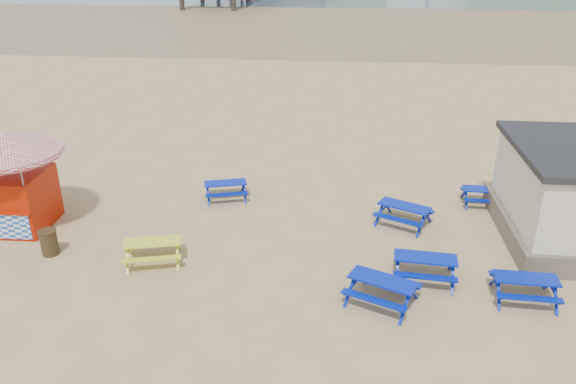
# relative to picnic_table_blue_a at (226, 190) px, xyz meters

# --- Properties ---
(ground) EXTENTS (400.00, 400.00, 0.00)m
(ground) POSITION_rel_picnic_table_blue_a_xyz_m (2.88, -2.91, -0.33)
(ground) COLOR tan
(ground) RESTS_ON ground
(wet_sand) EXTENTS (400.00, 400.00, 0.00)m
(wet_sand) POSITION_rel_picnic_table_blue_a_xyz_m (2.88, 52.09, -0.33)
(wet_sand) COLOR olive
(wet_sand) RESTS_ON ground
(picnic_table_blue_a) EXTENTS (1.85, 1.64, 0.66)m
(picnic_table_blue_a) POSITION_rel_picnic_table_blue_a_xyz_m (0.00, 0.00, 0.00)
(picnic_table_blue_a) COLOR #011292
(picnic_table_blue_a) RESTS_ON ground
(picnic_table_blue_b) EXTENTS (2.18, 2.03, 0.73)m
(picnic_table_blue_b) POSITION_rel_picnic_table_blue_a_xyz_m (6.51, -1.52, 0.03)
(picnic_table_blue_b) COLOR #011292
(picnic_table_blue_b) RESTS_ON ground
(picnic_table_blue_c) EXTENTS (1.59, 1.30, 0.65)m
(picnic_table_blue_c) POSITION_rel_picnic_table_blue_a_xyz_m (9.60, 0.37, -0.00)
(picnic_table_blue_c) COLOR #011292
(picnic_table_blue_c) RESTS_ON ground
(picnic_table_blue_d) EXTENTS (2.22, 2.05, 0.75)m
(picnic_table_blue_d) POSITION_rel_picnic_table_blue_a_xyz_m (5.52, -6.25, 0.05)
(picnic_table_blue_d) COLOR #011292
(picnic_table_blue_d) RESTS_ON ground
(picnic_table_blue_e) EXTENTS (1.89, 1.58, 0.74)m
(picnic_table_blue_e) POSITION_rel_picnic_table_blue_a_xyz_m (6.80, -4.95, 0.04)
(picnic_table_blue_e) COLOR #011292
(picnic_table_blue_e) RESTS_ON ground
(picnic_table_blue_f) EXTENTS (1.74, 1.43, 0.70)m
(picnic_table_blue_f) POSITION_rel_picnic_table_blue_a_xyz_m (9.37, -5.71, 0.02)
(picnic_table_blue_f) COLOR #011292
(picnic_table_blue_f) RESTS_ON ground
(picnic_table_yellow) EXTENTS (1.97, 1.74, 0.71)m
(picnic_table_yellow) POSITION_rel_picnic_table_blue_a_xyz_m (-1.27, -4.77, 0.03)
(picnic_table_yellow) COLOR gold
(picnic_table_yellow) RESTS_ON ground
(ice_cream_kiosk) EXTENTS (3.82, 3.82, 3.32)m
(ice_cream_kiosk) POSITION_rel_picnic_table_blue_a_xyz_m (-6.59, -2.91, 1.76)
(ice_cream_kiosk) COLOR #A51502
(ice_cream_kiosk) RESTS_ON ground
(litter_bin) EXTENTS (0.56, 0.56, 0.82)m
(litter_bin) POSITION_rel_picnic_table_blue_a_xyz_m (-4.63, -4.64, 0.09)
(litter_bin) COLOR #3C3219
(litter_bin) RESTS_ON ground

